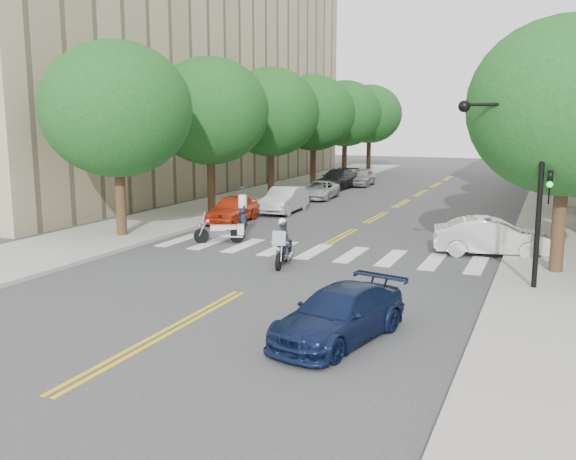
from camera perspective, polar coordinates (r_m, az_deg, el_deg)
The scene contains 27 objects.
ground at distance 19.51m, azimuth -4.33°, elevation -5.57°, with size 140.00×140.00×0.00m, color #38383A.
sidewalk_left at distance 43.05m, azimuth -2.37°, elevation 3.10°, with size 5.00×60.00×0.15m, color #9E9991.
sidewalk_right at distance 39.09m, azimuth 23.79°, elevation 1.56°, with size 5.00×60.00×0.15m, color #9E9991.
building_left at distance 55.38m, azimuth -16.95°, elevation 16.59°, with size 26.00×44.00×24.00m, color tan.
tree_l_0 at distance 28.61m, azimuth -15.00°, elevation 10.31°, with size 6.40×6.40×8.45m.
tree_l_1 at distance 35.30m, azimuth -6.96°, elevation 10.44°, with size 6.40×6.40×8.45m.
tree_l_2 at distance 42.45m, azimuth -1.56°, elevation 10.42°, with size 6.40×6.40×8.45m.
tree_l_3 at distance 49.86m, azimuth 2.27°, elevation 10.35°, with size 6.40×6.40×8.45m.
tree_l_4 at distance 57.42m, azimuth 5.09°, elevation 10.26°, with size 6.40×6.40×8.45m.
tree_l_5 at distance 65.09m, azimuth 7.26°, elevation 10.18°, with size 6.40×6.40×8.45m.
tree_r_0 at distance 22.74m, azimuth 23.59°, elevation 10.00°, with size 6.40×6.40×8.45m.
tree_r_1 at distance 30.74m, azimuth 23.42°, elevation 9.79°, with size 6.40×6.40×8.45m.
tree_r_2 at distance 38.74m, azimuth 23.31°, elevation 9.67°, with size 6.40×6.40×8.45m.
tree_r_3 at distance 46.74m, azimuth 23.25°, elevation 9.59°, with size 6.40×6.40×8.45m.
tree_r_4 at distance 54.74m, azimuth 23.20°, elevation 9.53°, with size 6.40×6.40×8.45m.
tree_r_5 at distance 62.74m, azimuth 23.16°, elevation 9.49°, with size 6.40×6.40×8.45m.
traffic_signal_pole at distance 20.31m, azimuth 20.26°, elevation 5.13°, with size 2.82×0.42×6.00m.
motorcycle_police at distance 22.86m, azimuth -0.48°, elevation -1.27°, with size 0.82×2.09×1.71m.
motorcycle_parked at distance 27.09m, azimuth -5.73°, elevation -0.16°, with size 1.96×1.26×1.38m.
officer_standing at distance 28.58m, azimuth -4.05°, elevation 1.23°, with size 0.65×0.42×1.77m, color #172134.
convertible at distance 25.72m, azimuth 17.66°, elevation -0.58°, with size 1.52×4.37×1.44m, color silver.
sedan_blue at distance 15.31m, azimuth 4.56°, elevation -7.52°, with size 1.75×4.30×1.25m, color #0D1738.
parked_car_a at distance 32.37m, azimuth -4.96°, elevation 1.89°, with size 1.62×4.04×1.38m, color red.
parked_car_b at distance 35.59m, azimuth -0.33°, elevation 2.69°, with size 1.51×4.32×1.42m, color #B9B9B9.
parked_car_c at distance 41.67m, azimuth 2.80°, elevation 3.56°, with size 1.92×4.16×1.16m, color #A3A6AB.
parked_car_d at distance 47.83m, azimuth 4.42°, elevation 4.54°, with size 2.01×4.95×1.44m, color black.
parked_car_e at distance 50.06m, azimuth 6.58°, elevation 4.69°, with size 1.58×3.93×1.34m, color gray.
Camera 1 is at (8.56, -16.74, 5.22)m, focal length 40.00 mm.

